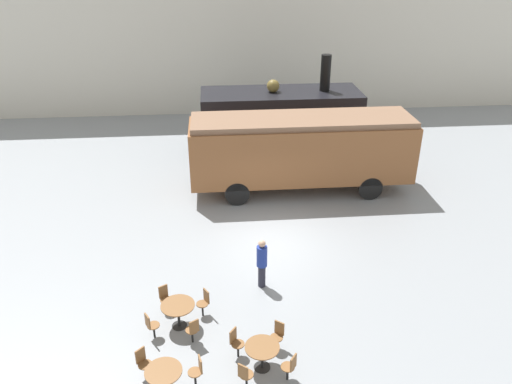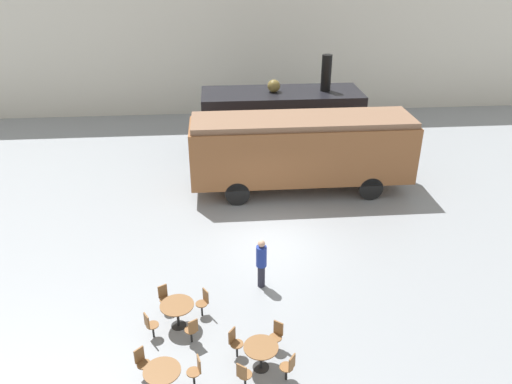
% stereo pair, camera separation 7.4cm
% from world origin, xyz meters
% --- Properties ---
extents(ground_plane, '(80.00, 80.00, 0.00)m').
position_xyz_m(ground_plane, '(0.00, 0.00, 0.00)').
color(ground_plane, gray).
extents(backdrop_wall, '(44.00, 0.15, 9.00)m').
position_xyz_m(backdrop_wall, '(0.00, 15.68, 4.50)').
color(backdrop_wall, beige).
rests_on(backdrop_wall, ground_plane).
extents(steam_locomotive, '(8.02, 2.88, 5.07)m').
position_xyz_m(steam_locomotive, '(1.49, 8.61, 2.02)').
color(steam_locomotive, black).
rests_on(steam_locomotive, ground_plane).
extents(passenger_coach_wooden, '(9.58, 2.60, 3.40)m').
position_xyz_m(passenger_coach_wooden, '(1.79, 4.22, 2.02)').
color(passenger_coach_wooden, brown).
rests_on(passenger_coach_wooden, ground_plane).
extents(cafe_table_near, '(0.93, 0.93, 0.75)m').
position_xyz_m(cafe_table_near, '(-3.41, -6.68, 0.61)').
color(cafe_table_near, black).
rests_on(cafe_table_near, ground_plane).
extents(cafe_table_mid, '(0.98, 0.98, 0.78)m').
position_xyz_m(cafe_table_mid, '(-3.18, -4.29, 0.64)').
color(cafe_table_mid, black).
rests_on(cafe_table_mid, ground_plane).
extents(cafe_table_far, '(0.91, 0.91, 0.73)m').
position_xyz_m(cafe_table_far, '(-0.93, -6.08, 0.59)').
color(cafe_table_far, black).
rests_on(cafe_table_far, ground_plane).
extents(cafe_chair_0, '(0.38, 0.36, 0.87)m').
position_xyz_m(cafe_chair_0, '(-2.60, -6.48, 0.51)').
color(cafe_chair_0, black).
rests_on(cafe_chair_0, ground_plane).
extents(cafe_chair_1, '(0.40, 0.40, 0.87)m').
position_xyz_m(cafe_chair_1, '(-3.99, -6.08, 0.51)').
color(cafe_chair_1, black).
rests_on(cafe_chair_1, ground_plane).
extents(cafe_chair_3, '(0.40, 0.39, 0.87)m').
position_xyz_m(cafe_chair_3, '(-2.44, -3.85, 0.51)').
color(cafe_chair_3, black).
rests_on(cafe_chair_3, ground_plane).
extents(cafe_chair_4, '(0.39, 0.40, 0.87)m').
position_xyz_m(cafe_chair_4, '(-3.62, -3.54, 0.51)').
color(cafe_chair_4, black).
rests_on(cafe_chair_4, ground_plane).
extents(cafe_chair_5, '(0.40, 0.39, 0.87)m').
position_xyz_m(cafe_chair_5, '(-3.93, -4.72, 0.51)').
color(cafe_chair_5, black).
rests_on(cafe_chair_5, ground_plane).
extents(cafe_chair_6, '(0.39, 0.40, 0.87)m').
position_xyz_m(cafe_chair_6, '(-2.74, -5.03, 0.51)').
color(cafe_chair_6, black).
rests_on(cafe_chair_6, ground_plane).
extents(cafe_chair_7, '(0.40, 0.40, 0.87)m').
position_xyz_m(cafe_chair_7, '(-0.27, -6.57, 0.51)').
color(cafe_chair_7, black).
rests_on(cafe_chair_7, ground_plane).
extents(cafe_chair_8, '(0.40, 0.40, 0.87)m').
position_xyz_m(cafe_chair_8, '(-0.43, -5.41, 0.51)').
color(cafe_chair_8, black).
rests_on(cafe_chair_8, ground_plane).
extents(cafe_chair_9, '(0.40, 0.40, 0.87)m').
position_xyz_m(cafe_chair_9, '(-1.60, -5.58, 0.51)').
color(cafe_chair_9, black).
rests_on(cafe_chair_9, ground_plane).
extents(cafe_chair_10, '(0.40, 0.40, 0.87)m').
position_xyz_m(cafe_chair_10, '(-1.43, -6.74, 0.51)').
color(cafe_chair_10, black).
rests_on(cafe_chair_10, ground_plane).
extents(visitor_person, '(0.34, 0.34, 1.74)m').
position_xyz_m(visitor_person, '(-0.60, -2.61, 0.95)').
color(visitor_person, '#262633').
rests_on(visitor_person, ground_plane).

